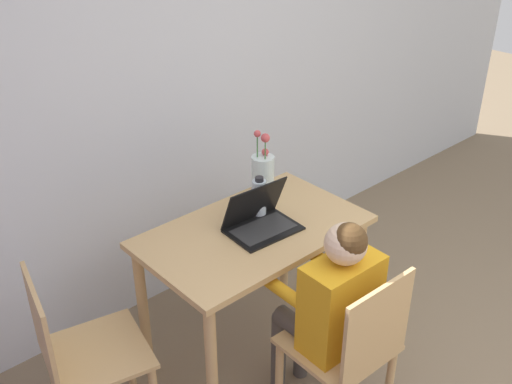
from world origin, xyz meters
TOP-DOWN VIEW (x-y plane):
  - wall_back at (0.00, 2.23)m, footprint 6.40×0.05m
  - dining_table at (-0.24, 1.47)m, footprint 1.03×0.62m
  - chair_occupied at (-0.25, 0.86)m, footprint 0.41×0.41m
  - chair_spare at (-1.09, 1.57)m, footprint 0.48×0.48m
  - person_seated at (-0.25, 0.98)m, footprint 0.35×0.43m
  - laptop at (-0.22, 1.45)m, footprint 0.33×0.24m
  - flower_vase at (-0.00, 1.67)m, footprint 0.11×0.11m
  - water_bottle at (-0.14, 1.54)m, footprint 0.07×0.07m

SIDE VIEW (x-z plane):
  - chair_occupied at x=-0.25m, z-range 0.02..0.87m
  - chair_spare at x=-1.09m, z-range 0.02..0.87m
  - dining_table at x=-0.24m, z-range 0.26..1.02m
  - person_seated at x=-0.25m, z-range 0.13..1.16m
  - laptop at x=-0.22m, z-range 0.70..0.91m
  - water_bottle at x=-0.14m, z-range 0.75..0.95m
  - flower_vase at x=0.00m, z-range 0.70..1.05m
  - wall_back at x=0.00m, z-range 0.00..2.50m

